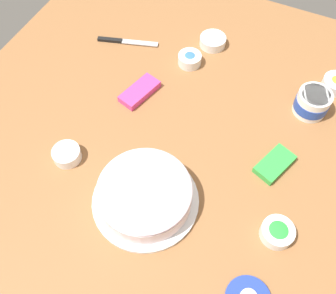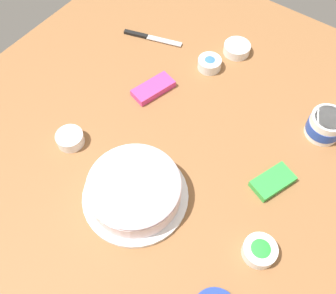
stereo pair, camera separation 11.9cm
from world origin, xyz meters
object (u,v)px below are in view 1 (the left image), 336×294
(spreading_knife, at_px, (122,41))
(candy_box_upper, at_px, (274,165))
(sprinkle_bowl_green, at_px, (277,232))
(sprinkle_bowl_orange, at_px, (67,154))
(frosted_cake, at_px, (145,195))
(candy_box_lower, at_px, (140,92))
(sprinkle_bowl_blue, at_px, (190,59))
(sprinkle_bowl_rainbow, at_px, (213,41))
(sprinkle_bowl_yellow, at_px, (336,83))
(frosting_tub, at_px, (312,102))

(spreading_knife, height_order, candy_box_upper, candy_box_upper)
(sprinkle_bowl_green, bearing_deg, sprinkle_bowl_orange, -87.05)
(frosted_cake, distance_m, candy_box_lower, 0.42)
(sprinkle_bowl_blue, relative_size, sprinkle_bowl_rainbow, 0.86)
(sprinkle_bowl_rainbow, xyz_separation_m, candy_box_lower, (0.34, -0.14, -0.01))
(sprinkle_bowl_green, bearing_deg, frosted_cake, -80.19)
(frosted_cake, relative_size, candy_box_lower, 2.08)
(sprinkle_bowl_yellow, height_order, candy_box_upper, sprinkle_bowl_yellow)
(frosting_tub, distance_m, sprinkle_bowl_orange, 0.82)
(sprinkle_bowl_yellow, bearing_deg, candy_box_upper, -13.94)
(spreading_knife, bearing_deg, frosting_tub, 88.25)
(sprinkle_bowl_yellow, bearing_deg, sprinkle_bowl_rainbow, -92.28)
(sprinkle_bowl_rainbow, bearing_deg, sprinkle_bowl_green, 34.91)
(spreading_knife, height_order, sprinkle_bowl_green, sprinkle_bowl_green)
(sprinkle_bowl_rainbow, distance_m, candy_box_upper, 0.56)
(sprinkle_bowl_orange, relative_size, candy_box_upper, 0.68)
(sprinkle_bowl_rainbow, height_order, candy_box_upper, sprinkle_bowl_rainbow)
(candy_box_upper, bearing_deg, candy_box_lower, -78.44)
(sprinkle_bowl_blue, bearing_deg, frosted_cake, 10.58)
(frosted_cake, bearing_deg, frosting_tub, 146.95)
(sprinkle_bowl_yellow, height_order, candy_box_lower, sprinkle_bowl_yellow)
(frosted_cake, bearing_deg, spreading_knife, -145.40)
(frosted_cake, bearing_deg, sprinkle_bowl_yellow, 149.03)
(sprinkle_bowl_orange, height_order, sprinkle_bowl_yellow, sprinkle_bowl_yellow)
(sprinkle_bowl_orange, relative_size, sprinkle_bowl_rainbow, 0.88)
(sprinkle_bowl_orange, xyz_separation_m, candy_box_lower, (-0.33, 0.09, -0.01))
(frosted_cake, xyz_separation_m, sprinkle_bowl_orange, (-0.03, -0.29, -0.03))
(spreading_knife, bearing_deg, sprinkle_bowl_orange, 10.30)
(sprinkle_bowl_orange, bearing_deg, sprinkle_bowl_rainbow, 161.33)
(sprinkle_bowl_yellow, bearing_deg, frosted_cake, -30.97)
(sprinkle_bowl_blue, distance_m, sprinkle_bowl_rainbow, 0.13)
(sprinkle_bowl_blue, distance_m, sprinkle_bowl_orange, 0.57)
(candy_box_lower, bearing_deg, sprinkle_bowl_blue, 170.70)
(spreading_knife, bearing_deg, sprinkle_bowl_blue, 91.76)
(sprinkle_bowl_yellow, bearing_deg, spreading_knife, -81.59)
(spreading_knife, relative_size, sprinkle_bowl_yellow, 2.43)
(frosted_cake, xyz_separation_m, candy_box_upper, (-0.27, 0.31, -0.04))
(sprinkle_bowl_blue, height_order, candy_box_lower, sprinkle_bowl_blue)
(frosting_tub, xyz_separation_m, sprinkle_bowl_green, (0.47, 0.03, -0.02))
(sprinkle_bowl_yellow, bearing_deg, sprinkle_bowl_orange, -47.13)
(sprinkle_bowl_yellow, bearing_deg, candy_box_lower, -62.47)
(sprinkle_bowl_green, distance_m, candy_box_lower, 0.65)
(candy_box_lower, distance_m, candy_box_upper, 0.52)
(frosting_tub, bearing_deg, sprinkle_bowl_rainbow, -110.91)
(frosted_cake, bearing_deg, sprinkle_bowl_green, 99.81)
(sprinkle_bowl_yellow, distance_m, candy_box_lower, 0.69)
(spreading_knife, bearing_deg, candy_box_lower, 41.95)
(sprinkle_bowl_blue, bearing_deg, sprinkle_bowl_yellow, 101.95)
(sprinkle_bowl_blue, bearing_deg, candy_box_upper, 54.41)
(candy_box_lower, xyz_separation_m, candy_box_upper, (0.09, 0.51, -0.00))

